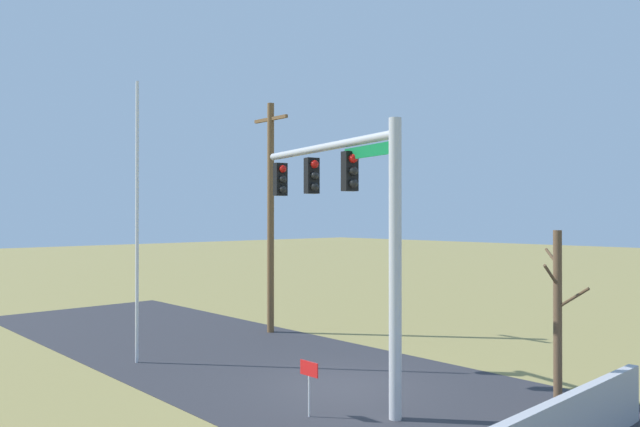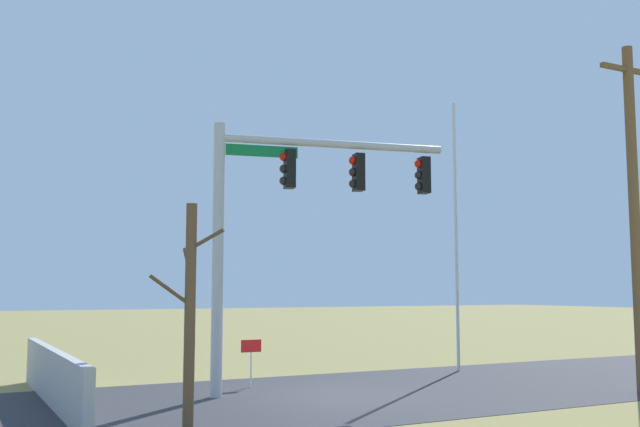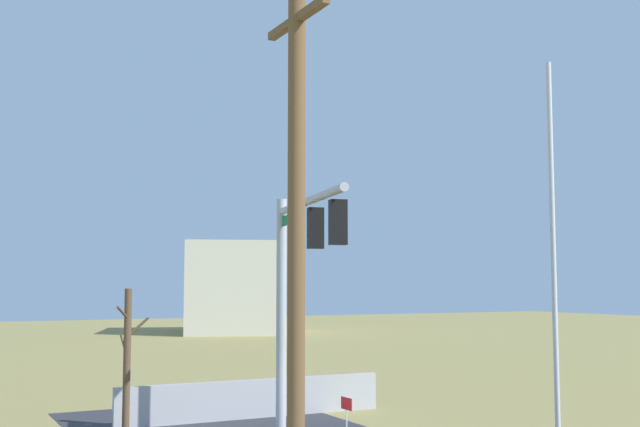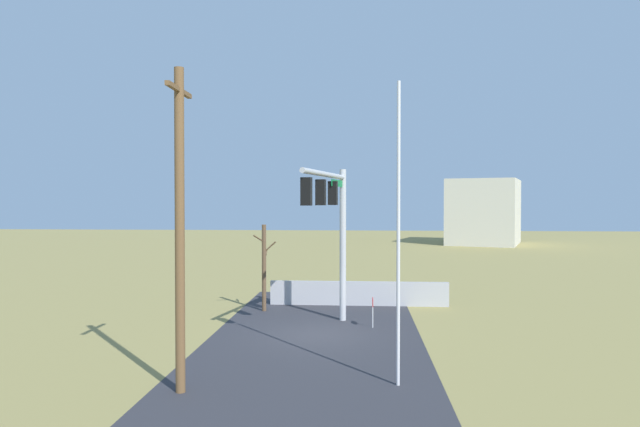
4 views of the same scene
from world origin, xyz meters
TOP-DOWN VIEW (x-y plane):
  - retaining_fence at (6.16, -1.63)m, footprint 0.20×8.82m
  - signal_mast at (0.92, -0.60)m, footprint 5.88×1.42m
  - flagpole at (-5.93, -2.75)m, footprint 0.10×0.10m
  - utility_pole at (-6.92, 3.14)m, footprint 1.90×0.26m
  - bare_tree at (4.46, 2.81)m, footprint 1.27×1.02m
  - open_sign at (1.22, -2.21)m, footprint 0.56×0.04m
  - distant_building at (48.52, -16.91)m, footprint 12.33×10.84m

SIDE VIEW (x-z plane):
  - retaining_fence at x=6.16m, z-range 0.00..1.20m
  - open_sign at x=1.22m, z-range 0.30..1.52m
  - bare_tree at x=4.46m, z-range 0.06..4.13m
  - distant_building at x=48.52m, z-range 0.00..7.88m
  - flagpole at x=-5.93m, z-range 0.00..8.49m
  - utility_pole at x=-6.92m, z-range 0.17..8.89m
  - signal_mast at x=0.92m, z-range 1.35..7.89m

